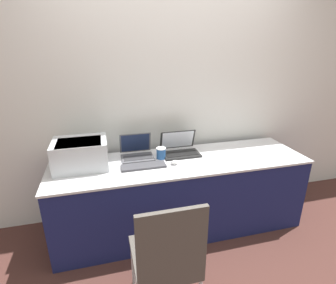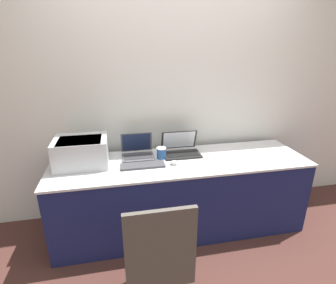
{
  "view_description": "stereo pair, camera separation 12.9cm",
  "coord_description": "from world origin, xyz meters",
  "px_view_note": "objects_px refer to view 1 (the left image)",
  "views": [
    {
      "loc": [
        -0.68,
        -1.8,
        1.76
      ],
      "look_at": [
        -0.12,
        0.36,
        0.91
      ],
      "focal_mm": 28.0,
      "sensor_mm": 36.0,
      "label": 1
    },
    {
      "loc": [
        -0.55,
        -1.83,
        1.76
      ],
      "look_at": [
        -0.12,
        0.36,
        0.91
      ],
      "focal_mm": 28.0,
      "sensor_mm": 36.0,
      "label": 2
    }
  ],
  "objects_px": {
    "external_keyboard": "(144,166)",
    "coffee_cup": "(161,153)",
    "laptop_right": "(180,149)",
    "laptop_left": "(137,152)",
    "printer": "(81,153)",
    "chair": "(167,255)",
    "mouse": "(175,162)"
  },
  "relations": [
    {
      "from": "external_keyboard",
      "to": "coffee_cup",
      "type": "relative_size",
      "value": 3.71
    },
    {
      "from": "laptop_right",
      "to": "laptop_left",
      "type": "bearing_deg",
      "value": 177.63
    },
    {
      "from": "printer",
      "to": "laptop_left",
      "type": "xyz_separation_m",
      "value": [
        0.5,
        0.09,
        -0.09
      ]
    },
    {
      "from": "external_keyboard",
      "to": "coffee_cup",
      "type": "xyz_separation_m",
      "value": [
        0.19,
        0.15,
        0.04
      ]
    },
    {
      "from": "printer",
      "to": "laptop_right",
      "type": "height_order",
      "value": "printer"
    },
    {
      "from": "printer",
      "to": "coffee_cup",
      "type": "height_order",
      "value": "printer"
    },
    {
      "from": "chair",
      "to": "coffee_cup",
      "type": "bearing_deg",
      "value": 78.58
    },
    {
      "from": "laptop_right",
      "to": "external_keyboard",
      "type": "xyz_separation_m",
      "value": [
        -0.4,
        -0.22,
        -0.04
      ]
    },
    {
      "from": "coffee_cup",
      "to": "laptop_right",
      "type": "bearing_deg",
      "value": 18.54
    },
    {
      "from": "printer",
      "to": "mouse",
      "type": "relative_size",
      "value": 6.42
    },
    {
      "from": "laptop_left",
      "to": "laptop_right",
      "type": "height_order",
      "value": "laptop_left"
    },
    {
      "from": "coffee_cup",
      "to": "mouse",
      "type": "xyz_separation_m",
      "value": [
        0.09,
        -0.16,
        -0.03
      ]
    },
    {
      "from": "mouse",
      "to": "laptop_right",
      "type": "bearing_deg",
      "value": 62.59
    },
    {
      "from": "laptop_right",
      "to": "chair",
      "type": "bearing_deg",
      "value": -111.14
    },
    {
      "from": "chair",
      "to": "external_keyboard",
      "type": "bearing_deg",
      "value": 89.69
    },
    {
      "from": "coffee_cup",
      "to": "laptop_left",
      "type": "bearing_deg",
      "value": 158.1
    },
    {
      "from": "mouse",
      "to": "chair",
      "type": "height_order",
      "value": "chair"
    },
    {
      "from": "laptop_left",
      "to": "coffee_cup",
      "type": "height_order",
      "value": "laptop_left"
    },
    {
      "from": "printer",
      "to": "laptop_right",
      "type": "xyz_separation_m",
      "value": [
        0.92,
        0.07,
        -0.09
      ]
    },
    {
      "from": "printer",
      "to": "coffee_cup",
      "type": "distance_m",
      "value": 0.72
    },
    {
      "from": "laptop_left",
      "to": "coffee_cup",
      "type": "relative_size",
      "value": 2.84
    },
    {
      "from": "external_keyboard",
      "to": "printer",
      "type": "bearing_deg",
      "value": 164.77
    },
    {
      "from": "laptop_right",
      "to": "coffee_cup",
      "type": "distance_m",
      "value": 0.22
    },
    {
      "from": "printer",
      "to": "external_keyboard",
      "type": "height_order",
      "value": "printer"
    },
    {
      "from": "printer",
      "to": "laptop_right",
      "type": "distance_m",
      "value": 0.93
    },
    {
      "from": "printer",
      "to": "chair",
      "type": "bearing_deg",
      "value": -62.06
    },
    {
      "from": "laptop_left",
      "to": "chair",
      "type": "bearing_deg",
      "value": -88.96
    },
    {
      "from": "coffee_cup",
      "to": "mouse",
      "type": "height_order",
      "value": "coffee_cup"
    },
    {
      "from": "laptop_left",
      "to": "external_keyboard",
      "type": "bearing_deg",
      "value": -84.16
    },
    {
      "from": "external_keyboard",
      "to": "laptop_right",
      "type": "bearing_deg",
      "value": 28.27
    },
    {
      "from": "printer",
      "to": "chair",
      "type": "distance_m",
      "value": 1.16
    },
    {
      "from": "printer",
      "to": "mouse",
      "type": "distance_m",
      "value": 0.83
    }
  ]
}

